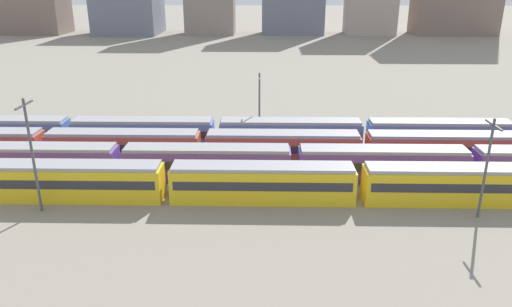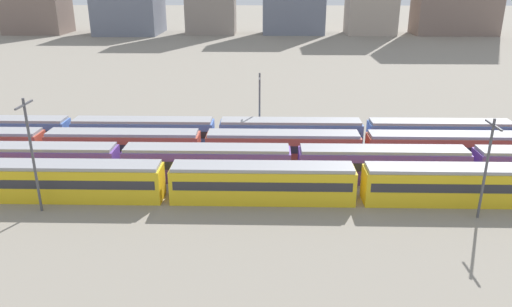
{
  "view_description": "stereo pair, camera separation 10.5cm",
  "coord_description": "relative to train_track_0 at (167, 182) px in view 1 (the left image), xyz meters",
  "views": [
    {
      "loc": [
        35.72,
        -43.98,
        21.26
      ],
      "look_at": [
        34.61,
        7.8,
        2.04
      ],
      "focal_mm": 34.29,
      "sensor_mm": 36.0,
      "label": 1
    },
    {
      "loc": [
        35.82,
        -43.98,
        21.26
      ],
      "look_at": [
        34.61,
        7.8,
        2.04
      ],
      "focal_mm": 34.29,
      "sensor_mm": 36.0,
      "label": 2
    }
  ],
  "objects": [
    {
      "name": "train_track_2",
      "position": [
        11.76,
        10.4,
        0.0
      ],
      "size": [
        93.6,
        3.06,
        3.75
      ],
      "color": "#BC4C38",
      "rests_on": "ground_plane"
    },
    {
      "name": "catenary_pole_0",
      "position": [
        29.39,
        -3.24,
        3.4
      ],
      "size": [
        0.24,
        3.2,
        9.52
      ],
      "color": "#4C4C51",
      "rests_on": "ground_plane"
    },
    {
      "name": "distant_building_1",
      "position": [
        -40.93,
        140.71,
        8.92
      ],
      "size": [
        22.48,
        21.97,
        21.66
      ],
      "primitive_type": "cube",
      "color": "slate",
      "rests_on": "ground_plane"
    },
    {
      "name": "train_track_3",
      "position": [
        12.88,
        15.6,
        0.0
      ],
      "size": [
        93.6,
        3.06,
        3.75
      ],
      "color": "#4C70BC",
      "rests_on": "ground_plane"
    },
    {
      "name": "catenary_pole_1",
      "position": [
        8.85,
        18.81,
        3.17
      ],
      "size": [
        0.24,
        3.2,
        9.08
      ],
      "color": "#4C4C51",
      "rests_on": "ground_plane"
    },
    {
      "name": "train_track_1",
      "position": [
        12.86,
        5.2,
        0.0
      ],
      "size": [
        112.5,
        3.06,
        3.75
      ],
      "color": "#6B429E",
      "rests_on": "ground_plane"
    },
    {
      "name": "train_track_0",
      "position": [
        0.0,
        0.0,
        0.0
      ],
      "size": [
        74.7,
        3.06,
        3.75
      ],
      "color": "yellow",
      "rests_on": "ground_plane"
    },
    {
      "name": "catenary_pole_2",
      "position": [
        -11.5,
        -2.83,
        4.14
      ],
      "size": [
        0.24,
        3.2,
        10.97
      ],
      "color": "#4C4C51",
      "rests_on": "ground_plane"
    }
  ]
}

